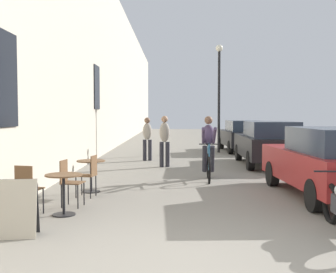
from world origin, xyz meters
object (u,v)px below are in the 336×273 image
cafe_chair_near_toward_wall (69,180)px  pedestrian_near (165,138)px  cafe_chair_mid_toward_street (89,173)px  sandwich_board_sign (18,208)px  street_lamp (219,84)px  parked_car_nearest (330,161)px  cafe_table_mid (91,169)px  cyclist_on_bicycle (208,150)px  parked_car_second (268,143)px  cafe_table_near (64,186)px  pedestrian_mid (147,136)px  cafe_chair_near_toward_street (27,186)px  parked_car_third (243,135)px

cafe_chair_near_toward_wall → pedestrian_near: bearing=74.0°
cafe_chair_mid_toward_street → sandwich_board_sign: size_ratio=1.07×
street_lamp → parked_car_nearest: size_ratio=1.15×
cafe_chair_near_toward_wall → cafe_table_mid: cafe_chair_near_toward_wall is taller
cafe_chair_near_toward_wall → cyclist_on_bicycle: bearing=48.4°
pedestrian_near → parked_car_second: size_ratio=0.39×
cafe_table_near → pedestrian_mid: (0.97, 8.57, 0.40)m
pedestrian_mid → cafe_chair_near_toward_street: bearing=-100.3°
cafe_table_near → parked_car_second: parked_car_second is taller
parked_car_nearest → parked_car_second: 5.56m
cafe_chair_near_toward_street → cafe_chair_mid_toward_street: (0.75, 1.67, 0.00)m
cafe_table_near → pedestrian_near: size_ratio=0.42×
parked_car_second → cyclist_on_bicycle: bearing=-126.9°
cyclist_on_bicycle → pedestrian_near: size_ratio=1.03×
cafe_chair_near_toward_street → cafe_chair_mid_toward_street: bearing=66.0°
cafe_table_near → parked_car_second: (5.19, 7.11, 0.27)m
parked_car_second → cafe_table_near: bearing=-126.2°
cafe_chair_near_toward_street → parked_car_third: 13.81m
cafe_chair_mid_toward_street → sandwich_board_sign: cafe_chair_mid_toward_street is taller
cafe_table_near → street_lamp: 12.87m
cafe_table_near → cafe_table_mid: size_ratio=1.00×
cafe_chair_mid_toward_street → cyclist_on_bicycle: size_ratio=0.51×
cafe_table_mid → parked_car_second: (5.13, 4.93, 0.27)m
pedestrian_near → cafe_chair_mid_toward_street: bearing=-106.6°
sandwich_board_sign → pedestrian_mid: (1.30, 9.85, 0.50)m
cyclist_on_bicycle → parked_car_third: size_ratio=0.42×
parked_car_nearest → cafe_table_near: bearing=-163.5°
cafe_chair_mid_toward_street → parked_car_nearest: parked_car_nearest is taller
cafe_table_near → parked_car_third: (5.22, 12.44, 0.24)m
cafe_table_mid → parked_car_nearest: bearing=-7.0°
cafe_table_near → cafe_chair_near_toward_street: 0.62m
cafe_table_mid → cyclist_on_bicycle: (2.82, 1.84, 0.29)m
pedestrian_near → sandwich_board_sign: bearing=-104.0°
pedestrian_near → parked_car_third: 6.77m
pedestrian_near → parked_car_second: bearing=6.7°
sandwich_board_sign → parked_car_second: parked_car_second is taller
pedestrian_near → cafe_chair_near_toward_street: bearing=-108.5°
cafe_chair_near_toward_street → parked_car_second: size_ratio=0.21×
cafe_table_near → cyclist_on_bicycle: 4.95m
cafe_table_mid → street_lamp: bearing=67.8°
cafe_table_mid → sandwich_board_sign: size_ratio=0.86×
pedestrian_near → parked_car_third: pedestrian_near is taller
parked_car_second → parked_car_third: 5.33m
cafe_table_mid → cafe_chair_mid_toward_street: bearing=-82.6°
parked_car_nearest → parked_car_second: (-0.01, 5.56, 0.01)m
pedestrian_mid → cyclist_on_bicycle: bearing=-67.2°
cyclist_on_bicycle → street_lamp: size_ratio=0.36×
cafe_table_near → cafe_table_mid: (0.06, 2.18, 0.00)m
cafe_chair_near_toward_wall → cafe_table_mid: (0.14, 1.49, 0.00)m
cafe_chair_near_toward_street → cafe_chair_near_toward_wall: 0.93m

